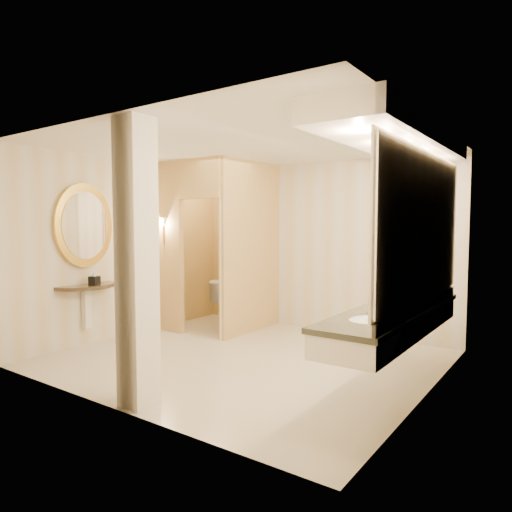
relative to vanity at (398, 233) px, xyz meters
The scene contains 16 objects.
floor 2.57m from the vanity, behind, with size 4.50×4.50×0.00m, color beige.
ceiling 2.25m from the vanity, behind, with size 4.50×4.50×0.00m, color silver.
wall_back 2.90m from the vanity, 133.22° to the left, with size 4.50×0.02×2.70m, color beige.
wall_front 2.75m from the vanity, 136.27° to the right, with size 4.50×0.02×2.70m, color beige.
wall_left 4.24m from the vanity, behind, with size 0.02×4.00×2.70m, color beige.
wall_right 0.40m from the vanity, 21.46° to the left, with size 0.02×4.00×2.70m, color beige.
toilet_closet 3.28m from the vanity, 160.75° to the left, with size 1.50×1.55×2.70m.
wall_sconce 3.94m from the vanity, behind, with size 0.14×0.14×0.42m.
vanity is the anchor object (origin of this frame).
console_shelf 4.26m from the vanity, behind, with size 0.90×0.90×1.90m.
pillar 2.56m from the vanity, 138.25° to the right, with size 0.29×0.29×2.70m, color white.
tissue_box 4.13m from the vanity, behind, with size 0.12×0.12×0.12m, color black.
toilet 3.70m from the vanity, 155.45° to the left, with size 0.45×0.79×0.81m, color white.
soap_bottle_a 0.79m from the vanity, 109.24° to the right, with size 0.06×0.06×0.13m, color beige.
soap_bottle_b 0.72m from the vanity, 158.19° to the left, with size 0.08×0.08×0.11m, color silver.
soap_bottle_c 0.66m from the vanity, 130.43° to the left, with size 0.09×0.09×0.23m, color #C6B28C.
Camera 1 is at (3.43, -4.62, 1.72)m, focal length 32.00 mm.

